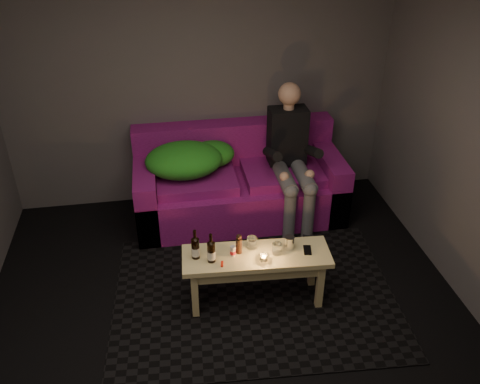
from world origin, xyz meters
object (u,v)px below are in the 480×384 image
object	(u,v)px
beer_bottle_a	(195,248)
steel_cup	(289,243)
person	(291,154)
sofa	(238,185)
coffee_table	(256,263)
beer_bottle_b	(211,251)

from	to	relation	value
beer_bottle_a	steel_cup	size ratio (longest dim) A/B	2.35
person	beer_bottle_a	bearing A→B (deg)	-132.59
sofa	coffee_table	distance (m)	1.39
sofa	steel_cup	distance (m)	1.38
coffee_table	beer_bottle_a	bearing A→B (deg)	175.31
coffee_table	steel_cup	xyz separation A→B (m)	(0.28, 0.03, 0.14)
coffee_table	beer_bottle_b	bearing A→B (deg)	-176.10
beer_bottle_a	beer_bottle_b	bearing A→B (deg)	-28.86
person	steel_cup	world-z (taller)	person
person	beer_bottle_b	size ratio (longest dim) A/B	5.41
coffee_table	beer_bottle_a	xyz separation A→B (m)	(-0.49, 0.04, 0.19)
steel_cup	beer_bottle_a	bearing A→B (deg)	179.54
sofa	steel_cup	size ratio (longest dim) A/B	18.75
beer_bottle_a	coffee_table	bearing A→B (deg)	-4.69
sofa	steel_cup	bearing A→B (deg)	-81.47
coffee_table	beer_bottle_b	xyz separation A→B (m)	(-0.37, -0.03, 0.19)
beer_bottle_a	steel_cup	bearing A→B (deg)	-0.46
sofa	beer_bottle_b	size ratio (longest dim) A/B	8.11
sofa	person	bearing A→B (deg)	-18.79
person	beer_bottle_b	xyz separation A→B (m)	(-0.96, -1.24, -0.15)
steel_cup	coffee_table	bearing A→B (deg)	-173.09
sofa	beer_bottle_a	size ratio (longest dim) A/B	7.97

